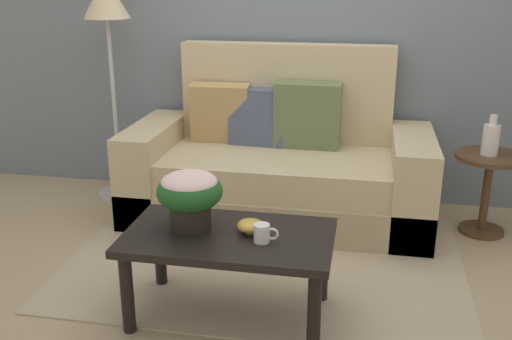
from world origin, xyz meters
TOP-DOWN VIEW (x-y plane):
  - ground_plane at (0.00, 0.00)m, footprint 14.00×14.00m
  - wall_back at (0.00, 1.19)m, footprint 6.40×0.12m
  - area_rug at (0.00, -0.01)m, footprint 2.31×1.65m
  - couch at (-0.04, 0.71)m, footprint 2.05×0.91m
  - coffee_table at (-0.08, -0.62)m, footprint 1.01×0.58m
  - side_table at (1.34, 0.66)m, footprint 0.45×0.45m
  - floor_lamp at (-1.30, 0.85)m, footprint 0.33×0.33m
  - potted_plant at (-0.28, -0.59)m, footprint 0.32×0.32m
  - coffee_mug at (0.10, -0.68)m, footprint 0.12×0.08m
  - snack_bowl at (0.02, -0.59)m, footprint 0.13×0.13m
  - table_vase at (1.32, 0.65)m, footprint 0.10×0.10m

SIDE VIEW (x-z plane):
  - ground_plane at x=0.00m, z-range 0.00..0.00m
  - area_rug at x=0.00m, z-range 0.00..0.01m
  - couch at x=-0.04m, z-range -0.24..0.93m
  - side_table at x=1.34m, z-range 0.10..0.64m
  - coffee_table at x=-0.08m, z-range 0.16..0.61m
  - snack_bowl at x=0.02m, z-range 0.45..0.52m
  - coffee_mug at x=0.10m, z-range 0.45..0.54m
  - potted_plant at x=-0.28m, z-range 0.49..0.78m
  - table_vase at x=1.32m, z-range 0.52..0.78m
  - floor_lamp at x=-1.30m, z-range 0.51..2.13m
  - wall_back at x=0.00m, z-range 0.00..2.87m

